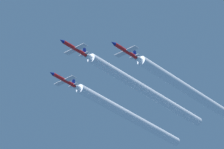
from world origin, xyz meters
TOP-DOWN VIEW (x-y plane):
  - jet_lead at (-0.31, 9.64)m, footprint 8.77×12.77m
  - jet_left_wingman at (-14.02, 0.23)m, footprint 8.77×12.77m
  - jet_right_wingman at (13.58, 0.12)m, footprint 8.77×12.77m
  - smoke_trail_lead at (-0.31, -27.72)m, footprint 3.37×63.11m
  - smoke_trail_left_wingman at (-14.02, -37.69)m, footprint 3.37×64.22m
  - smoke_trail_right_wingman at (13.58, -34.66)m, footprint 3.37×57.94m

SIDE VIEW (x-z plane):
  - smoke_trail_right_wingman at x=13.58m, z-range 139.19..142.56m
  - jet_right_wingman at x=13.58m, z-range 139.37..142.44m
  - smoke_trail_left_wingman at x=-14.02m, z-range 139.43..142.79m
  - jet_left_wingman at x=-14.02m, z-range 139.60..142.67m
  - smoke_trail_lead at x=-0.31m, z-range 141.56..144.93m
  - jet_lead at x=-0.31m, z-range 141.74..144.81m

